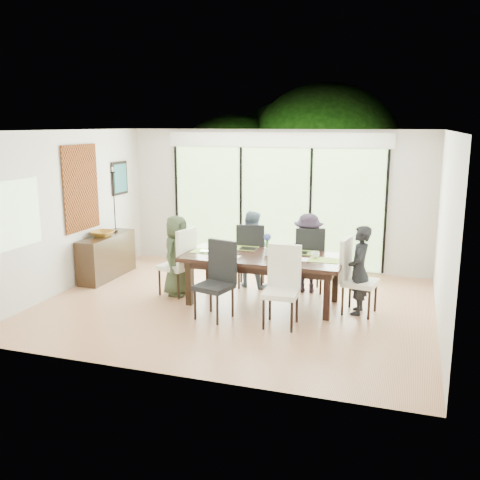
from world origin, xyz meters
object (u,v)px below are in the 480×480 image
(person_far_right, at_px, (308,253))
(cup_b, at_px, (271,255))
(person_left_end, at_px, (177,255))
(sideboard, at_px, (107,256))
(chair_left_end, at_px, (176,261))
(bowl, at_px, (103,234))
(chair_right_end, at_px, (360,277))
(chair_near_right, at_px, (281,287))
(table_top, at_px, (263,258))
(chair_far_left, at_px, (251,254))
(person_far_left, at_px, (251,249))
(vase, at_px, (267,251))
(chair_near_left, at_px, (214,281))
(laptop, at_px, (210,252))
(chair_far_right, at_px, (308,258))
(person_right_end, at_px, (359,270))
(cup_a, at_px, (224,247))
(cup_c, at_px, (315,255))

(person_far_right, xyz_separation_m, cup_b, (-0.40, -0.93, 0.16))
(person_left_end, distance_m, cup_b, 1.64)
(sideboard, bearing_deg, person_far_right, 4.64)
(chair_left_end, bearing_deg, sideboard, -93.67)
(bowl, bearing_deg, chair_right_end, -5.28)
(chair_left_end, xyz_separation_m, chair_near_right, (2.00, -0.87, 0.00))
(table_top, height_order, chair_far_left, chair_far_left)
(bowl, bearing_deg, person_far_left, 8.44)
(chair_left_end, height_order, chair_right_end, same)
(person_far_right, xyz_separation_m, vase, (-0.50, -0.78, 0.17))
(chair_near_left, bearing_deg, cup_b, 64.22)
(chair_right_end, height_order, cup_b, chair_right_end)
(bowl, bearing_deg, laptop, -12.99)
(chair_far_right, distance_m, cup_b, 1.06)
(person_right_end, height_order, vase, person_right_end)
(chair_far_left, xyz_separation_m, person_right_end, (1.93, -0.85, 0.10))
(table_top, relative_size, chair_right_end, 2.18)
(person_left_end, bearing_deg, cup_a, -73.86)
(chair_far_left, bearing_deg, cup_c, 137.13)
(chair_near_left, xyz_separation_m, laptop, (-0.35, 0.77, 0.22))
(chair_near_right, distance_m, bowl, 3.88)
(sideboard, height_order, bowl, bowl)
(person_right_end, bearing_deg, chair_near_left, -66.83)
(cup_a, bearing_deg, sideboard, 171.18)
(chair_right_end, height_order, cup_c, chair_right_end)
(cup_c, bearing_deg, cup_a, 178.09)
(chair_right_end, distance_m, person_right_end, 0.10)
(table_top, height_order, chair_right_end, chair_right_end)
(person_right_end, xyz_separation_m, sideboard, (-4.63, 0.53, -0.27))
(chair_far_left, bearing_deg, person_far_right, 166.94)
(chair_near_left, relative_size, person_left_end, 0.85)
(vase, bearing_deg, person_far_left, 122.66)
(person_left_end, relative_size, person_far_left, 1.00)
(chair_far_left, bearing_deg, bowl, -3.06)
(chair_right_end, bearing_deg, chair_near_right, 140.34)
(laptop, distance_m, cup_c, 1.66)
(chair_right_end, distance_m, cup_a, 2.22)
(chair_right_end, distance_m, cup_b, 1.38)
(chair_left_end, relative_size, cup_b, 11.00)
(chair_right_end, xyz_separation_m, chair_far_left, (-1.95, 0.85, 0.00))
(person_far_right, relative_size, cup_c, 10.40)
(chair_far_left, height_order, cup_c, chair_far_left)
(chair_left_end, xyz_separation_m, person_far_right, (2.05, 0.83, 0.10))
(laptop, bearing_deg, person_far_right, 24.66)
(chair_near_right, height_order, person_far_left, person_far_left)
(chair_left_end, bearing_deg, chair_right_end, 104.16)
(cup_a, bearing_deg, person_far_right, 28.55)
(person_far_left, relative_size, cup_c, 10.40)
(chair_far_left, relative_size, cup_b, 11.00)
(laptop, bearing_deg, table_top, -2.23)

